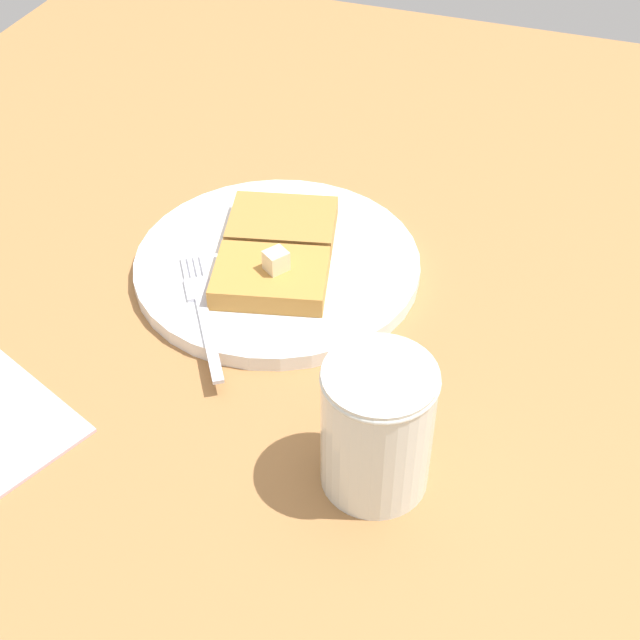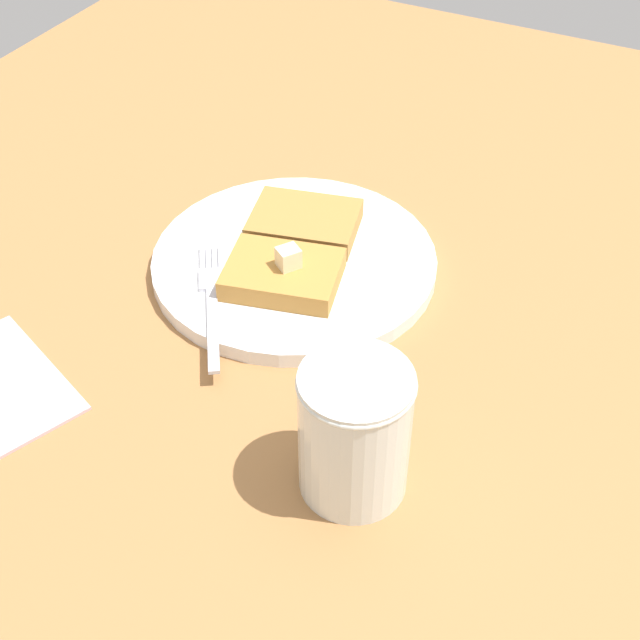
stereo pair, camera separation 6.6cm
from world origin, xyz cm
name	(u,v)px [view 2 (the right image)]	position (x,y,z in cm)	size (l,w,h in cm)	color
table_surface	(371,325)	(0.00, 0.00, 1.45)	(123.32, 123.32, 2.89)	#A06E3E
plate	(294,261)	(2.39, 8.73, 3.71)	(25.59, 25.59, 1.41)	white
toast_slice_left	(283,274)	(-1.38, 7.82, 5.26)	(7.32, 9.64, 1.92)	#B97F38
toast_slice_middle	(305,222)	(6.15, 9.64, 5.26)	(7.32, 9.64, 1.92)	#AA7A3A
butter_pat_primary	(288,258)	(-1.22, 7.31, 7.13)	(1.82, 1.63, 1.82)	beige
fork	(212,297)	(-5.95, 12.19, 4.48)	(14.21, 9.91, 0.36)	silver
syrup_jar	(354,435)	(-16.99, -6.22, 7.86)	(7.80, 7.80, 10.43)	#3B1806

